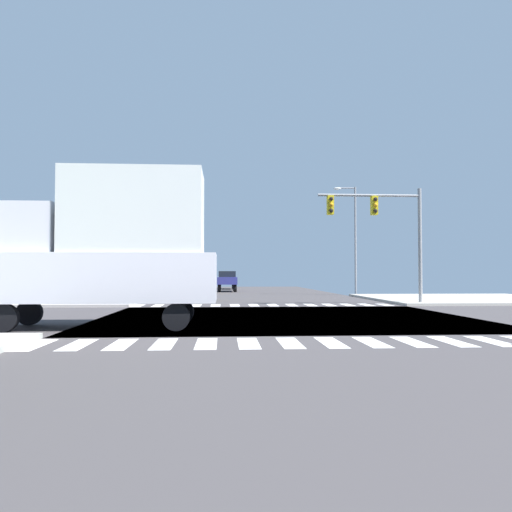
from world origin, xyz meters
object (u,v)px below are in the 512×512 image
Objects in this scene: sedan_nearside_1 at (227,279)px; sedan_queued_2 at (180,282)px; street_lamp at (352,231)px; pickup_crossing_1 at (192,278)px; box_truck_farside_1 at (107,245)px; traffic_signal_mast at (380,219)px; sedan_middle_4 at (227,279)px.

sedan_queued_2 is at bearing 79.06° from sedan_nearside_1.
street_lamp reaches higher than sedan_nearside_1.
sedan_nearside_1 is 4.88m from pickup_crossing_1.
sedan_queued_2 is (0.94, 15.74, -1.45)m from box_truck_farside_1.
box_truck_farside_1 reaches higher than sedan_queued_2.
street_lamp is at bearing -150.81° from sedan_queued_2.
traffic_signal_mast is 16.16m from box_truck_farside_1.
street_lamp is 18.98m from sedan_middle_4.
traffic_signal_mast is at bearing 111.28° from sedan_nearside_1.
box_truck_farside_1 is (-3.94, -31.26, 1.45)m from sedan_nearside_1.
traffic_signal_mast reaches higher than sedan_middle_4.
traffic_signal_mast is 0.74× the size of street_lamp.
box_truck_farside_1 is 38.92m from sedan_middle_4.
sedan_nearside_1 is 1.00× the size of sedan_middle_4.
traffic_signal_mast is 1.23× the size of pickup_crossing_1.
pickup_crossing_1 is at bearing 159.87° from street_lamp.
pickup_crossing_1 is (-11.02, 16.75, -3.29)m from traffic_signal_mast.
pickup_crossing_1 is at bearing -1.97° from box_truck_farside_1.
traffic_signal_mast reaches higher than sedan_nearside_1.
sedan_nearside_1 is 7.43m from sedan_middle_4.
sedan_queued_2 is at bearing 155.27° from traffic_signal_mast.
street_lamp is 1.17× the size of box_truck_farside_1.
traffic_signal_mast is at bearing 105.97° from sedan_middle_4.
street_lamp is 13.39m from sedan_nearside_1.
traffic_signal_mast is 0.87× the size of box_truck_farside_1.
sedan_nearside_1 is 0.60× the size of box_truck_farside_1.
pickup_crossing_1 is at bearing 123.34° from traffic_signal_mast.
traffic_signal_mast is 1.45× the size of sedan_queued_2.
sedan_nearside_1 is 1.00× the size of sedan_queued_2.
traffic_signal_mast is 12.62m from sedan_queued_2.
sedan_nearside_1 is 0.84× the size of pickup_crossing_1.
street_lamp is at bearing 159.87° from pickup_crossing_1.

